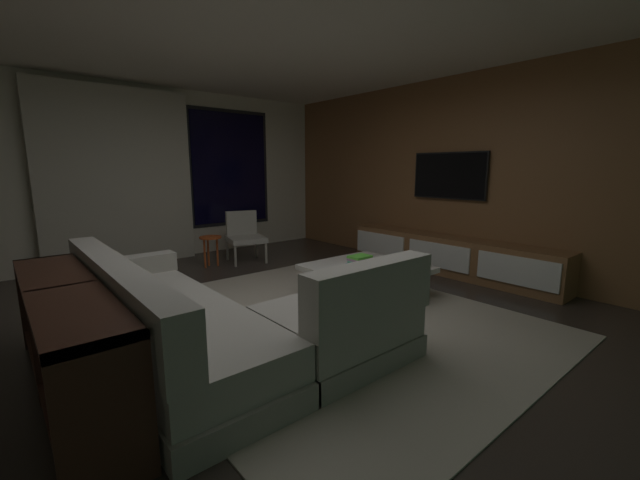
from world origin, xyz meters
name	(u,v)px	position (x,y,z in m)	size (l,w,h in m)	color
floor	(290,325)	(0.00, 0.00, 0.00)	(9.20, 9.20, 0.00)	#332B26
back_wall_with_window	(150,175)	(-0.06, 3.62, 1.34)	(6.60, 0.30, 2.70)	beige
media_wall	(470,176)	(3.06, 0.00, 1.35)	(0.12, 7.80, 2.70)	brown
ceiling	(285,13)	(0.00, 0.00, 2.70)	(8.20, 8.20, 0.00)	beige
area_rug	(325,319)	(0.35, -0.10, 0.01)	(3.20, 3.80, 0.01)	#ADA391
sectional_couch	(214,324)	(-0.83, -0.17, 0.29)	(1.98, 2.50, 0.82)	gray
coffee_table	(366,280)	(1.17, 0.12, 0.19)	(1.16, 1.16, 0.36)	#3A1F15
book_stack_on_coffee_table	(360,260)	(1.14, 0.21, 0.41)	(0.28, 0.20, 0.11)	#3B669F
accent_chair_near_window	(244,234)	(0.99, 2.60, 0.43)	(0.66, 0.67, 0.78)	#B2ADA0
side_stool	(210,242)	(0.40, 2.56, 0.37)	(0.32, 0.32, 0.46)	#BF4C1E
media_console	(450,256)	(2.77, 0.05, 0.25)	(0.46, 3.10, 0.52)	brown
mounted_tv	(449,176)	(2.95, 0.25, 1.35)	(0.05, 1.12, 0.65)	black
console_table_behind_couch	(68,335)	(-1.74, -0.04, 0.42)	(0.40, 2.10, 0.74)	#3A1F15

